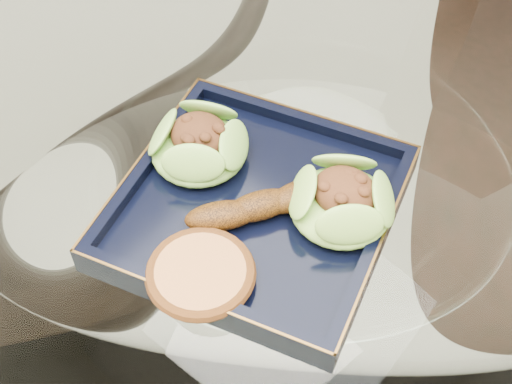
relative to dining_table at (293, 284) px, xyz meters
The scene contains 6 objects.
dining_table is the anchor object (origin of this frame).
navy_plate 0.18m from the dining_table, 118.22° to the right, with size 0.27×0.27×0.02m, color black.
lettuce_wrap_left 0.23m from the dining_table, 163.71° to the right, with size 0.10×0.10×0.04m, color #4C8E29.
lettuce_wrap_right 0.21m from the dining_table, ahead, with size 0.10×0.10×0.04m, color #68A931.
roasted_plantain 0.20m from the dining_table, 103.46° to the right, with size 0.15×0.03×0.03m, color #562D09.
crumb_patty 0.24m from the dining_table, 92.37° to the right, with size 0.09×0.09×0.02m, color #BB733E.
Camera 1 is at (0.26, -0.40, 1.36)m, focal length 50.00 mm.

